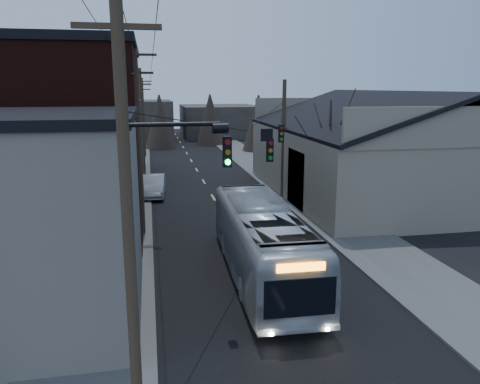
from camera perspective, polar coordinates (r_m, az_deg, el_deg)
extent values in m
cube|color=black|center=(38.41, -4.09, 0.67)|extent=(9.00, 110.00, 0.02)
cube|color=#474744|center=(38.19, -13.82, 0.34)|extent=(4.00, 110.00, 0.12)
cube|color=#474744|center=(39.68, 5.27, 1.12)|extent=(4.00, 110.00, 0.12)
cube|color=#6F675D|center=(17.51, -25.67, -3.46)|extent=(8.00, 8.00, 7.00)
cube|color=black|center=(28.02, -22.45, 5.61)|extent=(10.00, 12.00, 10.00)
cube|color=#302B26|center=(43.83, -17.65, 6.23)|extent=(9.00, 14.00, 7.00)
cube|color=#7F705D|center=(37.13, 17.23, 3.62)|extent=(16.00, 20.00, 5.00)
cube|color=black|center=(35.03, 11.78, 9.67)|extent=(8.16, 20.60, 2.86)
cube|color=black|center=(38.81, 22.89, 9.22)|extent=(8.16, 20.60, 2.86)
cube|color=#302B26|center=(72.49, -12.32, 8.47)|extent=(10.00, 12.00, 6.00)
cube|color=#302B26|center=(78.34, -2.59, 8.67)|extent=(12.00, 14.00, 5.00)
cone|color=black|center=(29.74, 10.77, 3.98)|extent=(0.40, 0.40, 7.20)
cylinder|color=#382B1E|center=(10.68, -13.56, -2.57)|extent=(0.28, 0.28, 10.50)
cylinder|color=#382B1E|center=(25.49, -12.20, 5.67)|extent=(0.28, 0.28, 10.00)
cube|color=#382B1E|center=(25.36, -12.71, 16.04)|extent=(2.20, 0.12, 0.12)
cylinder|color=#382B1E|center=(40.44, -11.84, 7.84)|extent=(0.28, 0.28, 9.50)
cube|color=#382B1E|center=(40.32, -12.13, 14.00)|extent=(2.20, 0.12, 0.12)
cylinder|color=#382B1E|center=(55.42, -11.67, 8.83)|extent=(0.28, 0.28, 9.00)
cube|color=#382B1E|center=(55.31, -11.87, 13.07)|extent=(2.20, 0.12, 0.12)
cylinder|color=#382B1E|center=(33.87, 5.32, 6.30)|extent=(0.28, 0.28, 8.50)
cube|color=black|center=(15.14, -1.57, 4.93)|extent=(0.28, 0.20, 1.00)
cube|color=black|center=(20.13, 3.66, 5.13)|extent=(0.28, 0.20, 1.00)
cube|color=black|center=(26.44, 5.02, 7.13)|extent=(0.28, 0.20, 1.00)
imported|color=#ADB3BA|center=(19.96, 2.70, -6.04)|extent=(2.96, 11.44, 3.17)
imported|color=#9FA2A6|center=(35.44, -10.51, 0.75)|extent=(2.00, 4.85, 1.56)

